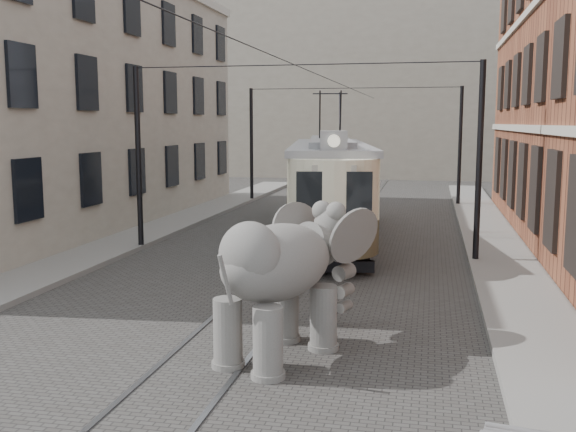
# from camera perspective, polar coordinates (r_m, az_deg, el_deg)

# --- Properties ---
(ground) EXTENTS (120.00, 120.00, 0.00)m
(ground) POSITION_cam_1_polar(r_m,az_deg,el_deg) (15.29, -2.72, -7.87)
(ground) COLOR #3D3B38
(tram_rails) EXTENTS (1.54, 80.00, 0.02)m
(tram_rails) POSITION_cam_1_polar(r_m,az_deg,el_deg) (15.29, -2.72, -7.83)
(tram_rails) COLOR slate
(tram_rails) RESTS_ON ground
(sidewalk_right) EXTENTS (2.00, 60.00, 0.15)m
(sidewalk_right) POSITION_cam_1_polar(r_m,az_deg,el_deg) (14.95, 20.36, -8.46)
(sidewalk_right) COLOR slate
(sidewalk_right) RESTS_ON ground
(sidewalk_left) EXTENTS (2.00, 60.00, 0.15)m
(sidewalk_left) POSITION_cam_1_polar(r_m,az_deg,el_deg) (18.03, -23.22, -5.82)
(sidewalk_left) COLOR slate
(sidewalk_left) RESTS_ON ground
(stucco_building) EXTENTS (7.00, 24.00, 10.00)m
(stucco_building) POSITION_cam_1_polar(r_m,az_deg,el_deg) (28.39, -19.49, 9.22)
(stucco_building) COLOR gray
(stucco_building) RESTS_ON ground
(distant_block) EXTENTS (28.00, 10.00, 14.00)m
(distant_block) POSITION_cam_1_polar(r_m,az_deg,el_deg) (54.41, 8.35, 10.92)
(distant_block) COLOR gray
(distant_block) RESTS_ON ground
(catenary) EXTENTS (11.00, 30.20, 6.00)m
(catenary) POSITION_cam_1_polar(r_m,az_deg,el_deg) (19.66, 0.42, 4.57)
(catenary) COLOR black
(catenary) RESTS_ON ground
(tram) EXTENTS (4.95, 13.62, 5.30)m
(tram) POSITION_cam_1_polar(r_m,az_deg,el_deg) (24.50, 3.61, 4.42)
(tram) COLOR #EEE6C0
(tram) RESTS_ON ground
(elephant) EXTENTS (3.97, 5.01, 2.70)m
(elephant) POSITION_cam_1_polar(r_m,az_deg,el_deg) (11.76, -0.93, -5.94)
(elephant) COLOR #5D5A56
(elephant) RESTS_ON ground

